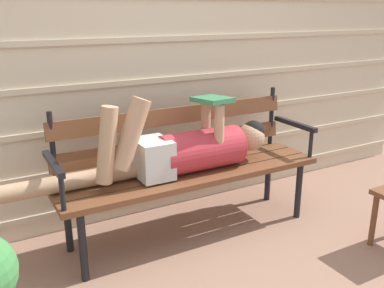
# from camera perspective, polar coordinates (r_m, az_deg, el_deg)

# --- Properties ---
(ground_plane) EXTENTS (12.00, 12.00, 0.00)m
(ground_plane) POSITION_cam_1_polar(r_m,az_deg,el_deg) (2.86, 0.84, -12.51)
(ground_plane) COLOR #936B56
(house_siding) EXTENTS (5.04, 0.08, 2.49)m
(house_siding) POSITION_cam_1_polar(r_m,az_deg,el_deg) (2.98, -4.67, 13.93)
(house_siding) COLOR beige
(house_siding) RESTS_ON ground
(park_bench) EXTENTS (1.76, 0.45, 0.89)m
(park_bench) POSITION_cam_1_polar(r_m,az_deg,el_deg) (2.77, -0.68, -2.25)
(park_bench) COLOR brown
(park_bench) RESTS_ON ground
(reclining_person) EXTENTS (1.71, 0.27, 0.53)m
(reclining_person) POSITION_cam_1_polar(r_m,az_deg,el_deg) (2.65, -1.28, -0.69)
(reclining_person) COLOR #B72D38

